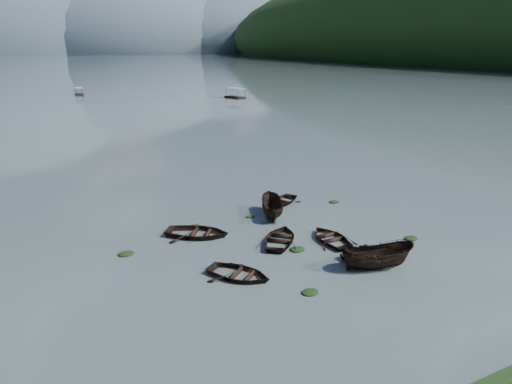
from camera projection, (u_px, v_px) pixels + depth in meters
name	position (u px, v px, depth m)	size (l,w,h in m)	color
ground_plane	(338.00, 273.00, 29.45)	(2400.00, 2400.00, 0.00)	#506064
haze_mtn_c	(113.00, 52.00, 855.69)	(520.00, 520.00, 260.00)	#475666
haze_mtn_d	(203.00, 52.00, 931.72)	(520.00, 520.00, 220.00)	#475666
rowboat_0	(239.00, 277.00, 28.88)	(3.05, 4.27, 0.88)	black
rowboat_1	(280.00, 242.00, 34.07)	(3.25, 4.56, 0.94)	black
rowboat_2	(377.00, 268.00, 30.11)	(1.84, 4.90, 1.89)	black
rowboat_3	(331.00, 241.00, 34.25)	(2.99, 4.19, 0.87)	black
rowboat_4	(371.00, 257.00, 31.64)	(3.19, 4.46, 0.92)	black
rowboat_6	(198.00, 236.00, 35.06)	(3.51, 4.92, 1.02)	black
rowboat_7	(281.00, 203.00, 42.31)	(2.89, 4.05, 0.84)	black
rowboat_8	(272.00, 216.00, 39.20)	(1.73, 4.60, 1.78)	black
weed_clump_0	(310.00, 293.00, 27.04)	(1.07, 0.87, 0.23)	black
weed_clump_1	(297.00, 250.00, 32.67)	(1.12, 0.89, 0.25)	black
weed_clump_2	(391.00, 255.00, 31.88)	(1.11, 0.89, 0.24)	black
weed_clump_3	(250.00, 217.00, 38.95)	(0.80, 0.67, 0.18)	black
weed_clump_4	(411.00, 239.00, 34.56)	(1.11, 0.88, 0.23)	black
weed_clump_5	(126.00, 254.00, 32.01)	(1.14, 0.92, 0.24)	black
weed_clump_6	(193.00, 239.00, 34.48)	(0.87, 0.72, 0.18)	black
weed_clump_7	(334.00, 202.00, 42.57)	(1.01, 0.81, 0.22)	black
pontoon_centre	(80.00, 95.00, 132.80)	(2.20, 5.28, 2.02)	black
pontoon_right	(235.00, 98.00, 125.81)	(2.74, 6.57, 2.52)	black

